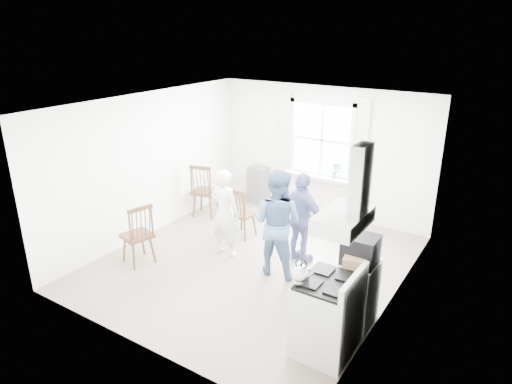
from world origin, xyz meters
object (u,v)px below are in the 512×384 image
windsor_chair_a (203,185)px  person_mid (277,222)px  gas_stove (327,316)px  person_right (302,218)px  windsor_chair_b (239,208)px  low_cabinet (355,292)px  stereo_stack (361,250)px  windsor_chair_c (140,229)px  person_left (225,213)px

windsor_chair_a → person_mid: 2.59m
gas_stove → person_right: (-1.28, 1.81, 0.28)m
windsor_chair_a → windsor_chair_b: (1.16, -0.39, -0.10)m
gas_stove → low_cabinet: size_ratio=1.24×
stereo_stack → windsor_chair_c: size_ratio=0.40×
windsor_chair_b → low_cabinet: bearing=-25.3°
low_cabinet → windsor_chair_b: bearing=154.7°
low_cabinet → person_mid: 1.67m
person_mid → person_right: bearing=-110.6°
gas_stove → person_left: 2.81m
stereo_stack → person_left: bearing=165.8°
low_cabinet → stereo_stack: (0.03, -0.03, 0.63)m
windsor_chair_a → person_right: bearing=-12.5°
person_mid → person_right: person_mid is taller
windsor_chair_b → windsor_chair_c: (-0.77, -1.67, 0.05)m
low_cabinet → person_mid: person_mid is taller
windsor_chair_c → person_right: (2.11, 1.51, 0.12)m
windsor_chair_c → person_right: 2.60m
stereo_stack → windsor_chair_c: 3.54m
stereo_stack → windsor_chair_a: bearing=156.5°
low_cabinet → windsor_chair_a: size_ratio=0.81×
low_cabinet → stereo_stack: bearing=-39.2°
stereo_stack → windsor_chair_c: (-3.49, -0.38, -0.45)m
gas_stove → windsor_chair_c: gas_stove is taller
person_right → person_mid: bearing=87.4°
person_mid → person_left: bearing=-6.1°
windsor_chair_a → person_left: size_ratio=0.74×
windsor_chair_a → stereo_stack: bearing=-23.5°
windsor_chair_b → windsor_chair_c: 1.84m
low_cabinet → person_mid: bearing=159.0°
windsor_chair_b → person_mid: size_ratio=0.56×
person_left → gas_stove: bearing=152.5°
low_cabinet → windsor_chair_b: windsor_chair_b is taller
person_left → person_right: person_right is taller
windsor_chair_c → person_left: person_left is taller
person_right → person_left: bearing=36.6°
stereo_stack → person_mid: (-1.54, 0.61, -0.23)m
windsor_chair_a → person_mid: bearing=-24.8°
windsor_chair_b → windsor_chair_a: bearing=161.3°
windsor_chair_a → windsor_chair_c: windsor_chair_a is taller
low_cabinet → windsor_chair_a: bearing=156.6°
person_right → windsor_chair_c: bearing=50.0°
windsor_chair_c → person_right: size_ratio=0.69×
stereo_stack → person_mid: 1.67m
person_mid → low_cabinet: bearing=155.5°
stereo_stack → person_mid: bearing=158.5°
gas_stove → person_right: bearing=125.3°
gas_stove → person_mid: (-1.44, 1.28, 0.37)m
gas_stove → low_cabinet: gas_stove is taller
windsor_chair_b → person_left: bearing=-76.4°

